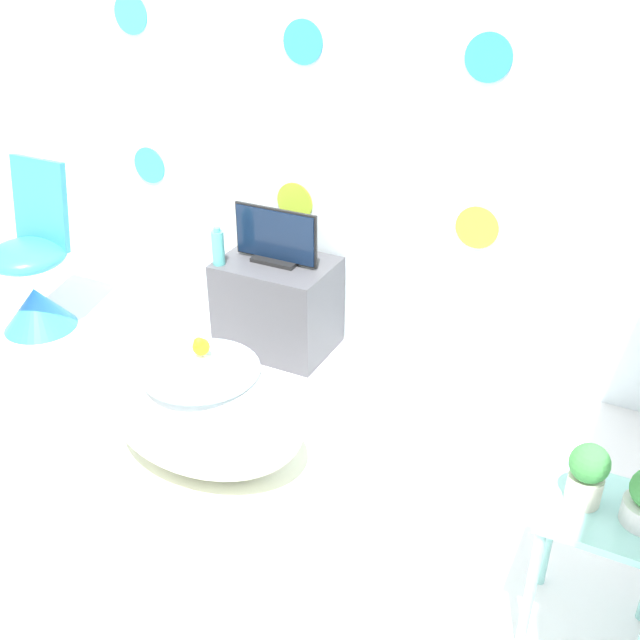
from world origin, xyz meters
The scene contains 11 objects.
ground_plane centered at (0.00, 0.00, 0.00)m, with size 12.00×12.00×0.00m, color white.
wall_back_dotted centered at (0.00, 1.99, 1.30)m, with size 5.01×0.05×2.60m.
rug centered at (0.22, 0.70, 0.00)m, with size 0.97×0.85×0.01m.
bathtub centered at (0.19, 0.81, 0.23)m, with size 0.87×0.57×0.46m.
rubber_duck centered at (0.15, 0.87, 0.50)m, with size 0.07×0.08×0.08m.
chair centered at (-1.27, 1.33, 0.28)m, with size 0.41×0.41×0.90m.
tv_cabinet centered at (0.00, 1.73, 0.24)m, with size 0.56×0.42×0.49m.
tv centered at (0.00, 1.74, 0.61)m, with size 0.45×0.12×0.28m.
vase centered at (-0.24, 1.59, 0.57)m, with size 0.06×0.06×0.19m.
side_table centered at (1.75, 0.63, 0.40)m, with size 0.38×0.33×0.52m.
potted_plant_left centered at (1.66, 0.63, 0.63)m, with size 0.12×0.12×0.20m.
Camera 1 is at (1.72, -1.18, 2.05)m, focal length 42.00 mm.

